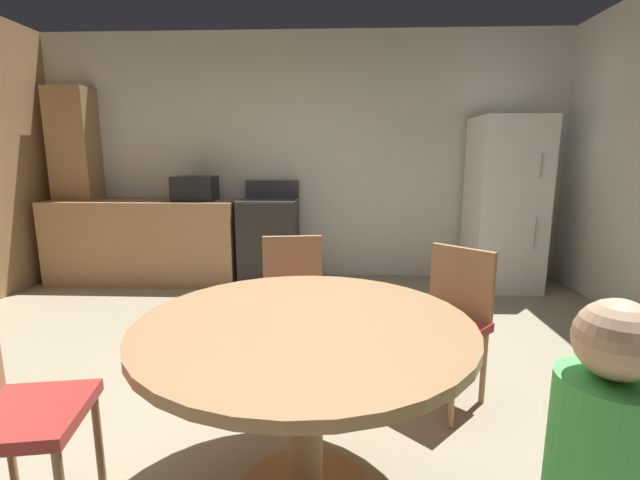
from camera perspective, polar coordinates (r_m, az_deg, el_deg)
ground_plane at (r=2.65m, az=-7.43°, el=-20.53°), size 14.00×14.00×0.00m
wall_back at (r=5.09m, az=-2.25°, el=10.58°), size 6.06×0.12×2.70m
kitchen_counter at (r=5.21m, az=-21.59°, el=-0.12°), size 2.04×0.60×0.90m
pantry_column at (r=5.67m, az=-28.73°, el=6.26°), size 0.44×0.36×2.10m
oven_range at (r=4.82m, az=-6.53°, el=-0.06°), size 0.60×0.60×1.10m
refrigerator at (r=4.95m, az=22.75°, el=4.28°), size 0.68×0.68×1.76m
microwave at (r=4.93m, az=-15.87°, el=6.44°), size 0.44×0.32×0.26m
dining_table at (r=1.76m, az=-1.99°, el=-15.05°), size 1.28×1.28×0.76m
chair_north at (r=2.80m, az=-3.46°, el=-7.33°), size 0.45×0.45×0.87m
chair_west at (r=2.03m, az=-35.68°, el=-16.82°), size 0.46×0.46×0.87m
chair_northeast at (r=2.59m, az=16.38°, el=-9.31°), size 0.57×0.57×0.87m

